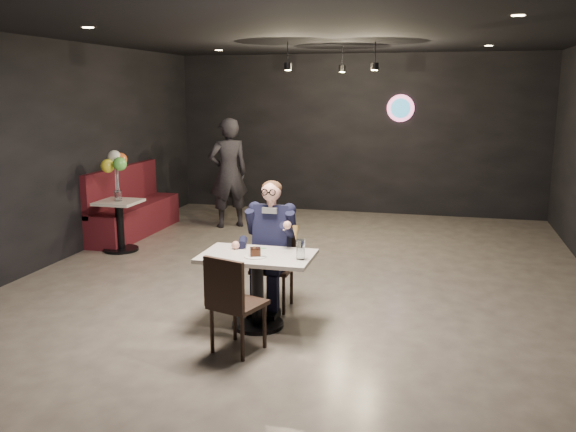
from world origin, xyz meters
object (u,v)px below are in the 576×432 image
(balloon_vase, at_px, (118,195))
(chair_far, at_px, (272,267))
(main_table, at_px, (258,291))
(side_table, at_px, (120,227))
(seated_man, at_px, (272,244))
(chair_near, at_px, (238,302))
(passerby, at_px, (228,173))
(sundae_glass, at_px, (301,250))
(booth_bench, at_px, (134,201))

(balloon_vase, bearing_deg, chair_far, -32.02)
(main_table, bearing_deg, side_table, 140.65)
(seated_man, bearing_deg, balloon_vase, 147.98)
(chair_near, xyz_separation_m, passerby, (-1.82, 4.83, 0.48))
(chair_far, xyz_separation_m, sundae_glass, (0.46, -0.62, 0.38))
(sundae_glass, bearing_deg, main_table, 171.48)
(chair_far, height_order, side_table, chair_far)
(chair_far, relative_size, balloon_vase, 5.92)
(seated_man, xyz_separation_m, side_table, (-2.83, 1.77, -0.36))
(main_table, distance_m, passerby, 4.65)
(balloon_vase, bearing_deg, sundae_glass, -36.02)
(sundae_glass, xyz_separation_m, side_table, (-3.28, 2.39, -0.48))
(main_table, relative_size, passerby, 0.59)
(main_table, distance_m, chair_near, 0.60)
(sundae_glass, bearing_deg, booth_bench, 136.61)
(sundae_glass, xyz_separation_m, booth_bench, (-3.58, 3.39, -0.29))
(chair_far, distance_m, booth_bench, 4.18)
(chair_far, distance_m, passerby, 4.14)
(seated_man, distance_m, booth_bench, 4.18)
(chair_near, distance_m, sundae_glass, 0.79)
(seated_man, height_order, booth_bench, seated_man)
(seated_man, relative_size, sundae_glass, 7.59)
(sundae_glass, bearing_deg, passerby, 117.81)
(chair_near, distance_m, passerby, 5.19)
(main_table, relative_size, chair_far, 1.20)
(chair_near, bearing_deg, main_table, 108.01)
(sundae_glass, relative_size, passerby, 0.10)
(chair_near, bearing_deg, sundae_glass, 67.02)
(chair_near, bearing_deg, booth_bench, 146.66)
(chair_far, relative_size, side_table, 1.27)
(sundae_glass, height_order, passerby, passerby)
(main_table, bearing_deg, booth_bench, 133.30)
(chair_far, distance_m, seated_man, 0.26)
(sundae_glass, relative_size, balloon_vase, 1.22)
(chair_near, height_order, side_table, chair_near)
(chair_near, xyz_separation_m, sundae_glass, (0.46, 0.52, 0.38))
(seated_man, bearing_deg, chair_far, 180.00)
(seated_man, relative_size, balloon_vase, 9.27)
(side_table, xyz_separation_m, balloon_vase, (0.00, 0.00, 0.46))
(chair_near, xyz_separation_m, booth_bench, (-3.13, 3.91, 0.10))
(sundae_glass, distance_m, side_table, 4.09)
(sundae_glass, distance_m, booth_bench, 4.94)
(chair_near, relative_size, booth_bench, 0.41)
(sundae_glass, height_order, balloon_vase, sundae_glass)
(chair_near, bearing_deg, side_table, 152.18)
(main_table, distance_m, booth_bench, 4.56)
(seated_man, distance_m, side_table, 3.35)
(booth_bench, xyz_separation_m, passerby, (1.31, 0.92, 0.38))
(chair_far, distance_m, side_table, 3.34)
(chair_far, xyz_separation_m, balloon_vase, (-2.83, 1.77, 0.37))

